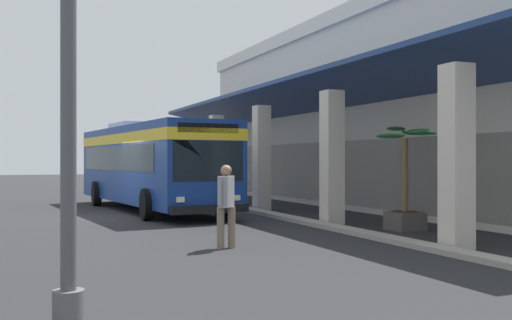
# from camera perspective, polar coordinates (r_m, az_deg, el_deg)

# --- Properties ---
(ground) EXTENTS (120.00, 120.00, 0.00)m
(ground) POSITION_cam_1_polar(r_m,az_deg,el_deg) (23.11, 6.77, -4.67)
(ground) COLOR #262628
(curb_strip) EXTENTS (31.76, 0.50, 0.12)m
(curb_strip) POSITION_cam_1_polar(r_m,az_deg,el_deg) (22.33, -0.98, -4.68)
(curb_strip) COLOR #9E998E
(curb_strip) RESTS_ON ground
(plaza_building) EXTENTS (26.76, 15.62, 7.73)m
(plaza_building) POSITION_cam_1_polar(r_m,az_deg,el_deg) (27.36, 18.18, 4.17)
(plaza_building) COLOR beige
(plaza_building) RESTS_ON ground
(transit_bus) EXTENTS (11.40, 3.62, 3.34)m
(transit_bus) POSITION_cam_1_polar(r_m,az_deg,el_deg) (22.83, -10.07, -0.07)
(transit_bus) COLOR navy
(transit_bus) RESTS_ON ground
(pedestrian) EXTENTS (0.55, 0.53, 1.78)m
(pedestrian) POSITION_cam_1_polar(r_m,az_deg,el_deg) (12.81, -2.85, -3.90)
(pedestrian) COLOR #726651
(pedestrian) RESTS_ON ground
(potted_palm) EXTENTS (1.97, 1.59, 2.79)m
(potted_palm) POSITION_cam_1_polar(r_m,az_deg,el_deg) (16.59, 13.99, -3.94)
(potted_palm) COLOR #4C4742
(potted_palm) RESTS_ON ground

